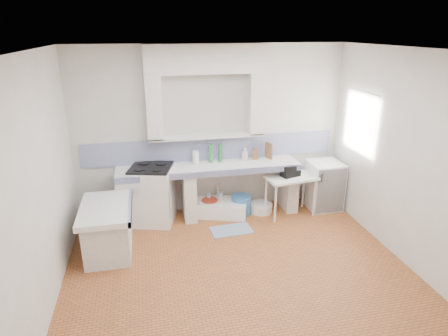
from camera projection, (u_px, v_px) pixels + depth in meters
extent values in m
plane|color=#A2562B|center=(240.00, 272.00, 5.00)|extent=(4.50, 4.50, 0.00)
plane|color=silver|center=(244.00, 50.00, 4.03)|extent=(4.50, 4.50, 0.00)
plane|color=silver|center=(212.00, 131.00, 6.35)|extent=(4.50, 0.00, 4.50)
plane|color=silver|center=(313.00, 272.00, 2.68)|extent=(4.50, 0.00, 4.50)
plane|color=silver|center=(39.00, 188.00, 4.08)|extent=(0.00, 4.50, 4.50)
plane|color=silver|center=(408.00, 160.00, 4.96)|extent=(0.00, 4.50, 4.50)
cube|color=silver|center=(206.00, 59.00, 5.81)|extent=(1.90, 0.25, 0.45)
cube|color=#382011|center=(371.00, 123.00, 6.02)|extent=(0.35, 0.86, 1.06)
cube|color=white|center=(365.00, 100.00, 5.86)|extent=(0.01, 0.84, 0.24)
cube|color=white|center=(209.00, 168.00, 6.24)|extent=(3.00, 0.60, 0.08)
cube|color=navy|center=(212.00, 174.00, 5.99)|extent=(3.00, 0.04, 0.10)
cube|color=silver|center=(124.00, 200.00, 6.12)|extent=(0.20, 0.55, 0.82)
cube|color=silver|center=(189.00, 195.00, 6.33)|extent=(0.20, 0.55, 0.82)
cube|color=silver|center=(288.00, 186.00, 6.67)|extent=(0.20, 0.55, 0.82)
cube|color=white|center=(106.00, 209.00, 5.27)|extent=(0.70, 1.10, 0.08)
cube|color=silver|center=(108.00, 231.00, 5.39)|extent=(0.60, 1.00, 0.62)
cube|color=navy|center=(130.00, 207.00, 5.33)|extent=(0.04, 1.10, 0.10)
cube|color=navy|center=(212.00, 148.00, 6.44)|extent=(4.27, 0.03, 0.40)
cube|color=white|center=(153.00, 195.00, 6.18)|extent=(0.80, 0.78, 0.93)
cube|color=white|center=(220.00, 208.00, 6.52)|extent=(1.03, 0.76, 0.22)
cube|color=white|center=(290.00, 196.00, 6.44)|extent=(0.89, 0.57, 0.04)
cube|color=white|center=(324.00, 185.00, 6.67)|extent=(0.56, 0.56, 0.85)
cylinder|color=red|center=(210.00, 207.00, 6.52)|extent=(0.35, 0.35, 0.26)
cylinder|color=red|center=(231.00, 211.00, 6.40)|extent=(0.32, 0.32, 0.24)
cylinder|color=#3474BB|center=(241.00, 205.00, 6.54)|extent=(0.38, 0.38, 0.32)
cylinder|color=white|center=(261.00, 208.00, 6.62)|extent=(0.51, 0.51, 0.15)
cylinder|color=silver|center=(209.00, 202.00, 6.62)|extent=(0.09, 0.09, 0.33)
cylinder|color=silver|center=(221.00, 201.00, 6.66)|extent=(0.11, 0.11, 0.33)
cube|color=black|center=(291.00, 171.00, 6.32)|extent=(0.35, 0.26, 0.19)
cylinder|color=#2A7038|center=(211.00, 153.00, 6.32)|extent=(0.08, 0.08, 0.31)
cylinder|color=#2A7038|center=(220.00, 153.00, 6.35)|extent=(0.09, 0.09, 0.31)
cube|color=brown|center=(255.00, 154.00, 6.50)|extent=(0.11, 0.10, 0.18)
cube|color=brown|center=(269.00, 151.00, 6.53)|extent=(0.08, 0.20, 0.27)
cylinder|color=white|center=(196.00, 157.00, 6.29)|extent=(0.12, 0.12, 0.22)
imported|color=white|center=(245.00, 154.00, 6.46)|extent=(0.13, 0.13, 0.21)
cube|color=#406793|center=(231.00, 230.00, 6.03)|extent=(0.67, 0.41, 0.01)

